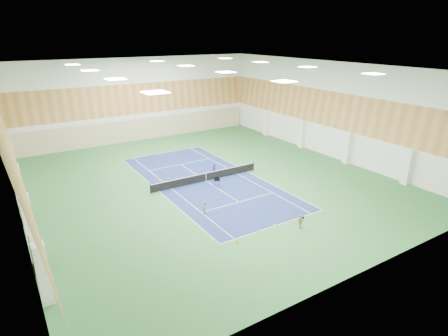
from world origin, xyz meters
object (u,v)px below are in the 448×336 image
Objects in this scene: child_apron at (301,222)px; ball_cart at (217,182)px; tennis_net at (206,176)px; coach at (214,170)px; child_court at (206,208)px.

ball_cart is at bearing 96.84° from child_apron.
tennis_net is 1.52m from coach.
child_court is 6.42m from ball_cart.
tennis_net is at bearing 15.89° from coach.
coach is 9.09m from child_court.
child_court is at bearing 46.92° from coach.
child_apron reaches higher than ball_cart.
tennis_net is 7.90× the size of coach.
ball_cart is at bearing -83.00° from tennis_net.
coach is at bearing 13.20° from child_court.
child_court is at bearing -119.67° from tennis_net.
child_apron is (0.12, -13.85, -0.22)m from coach.
tennis_net reaches higher than ball_cart.
child_apron is (5.37, -6.44, 0.00)m from child_court.
coach is 1.37× the size of child_court.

